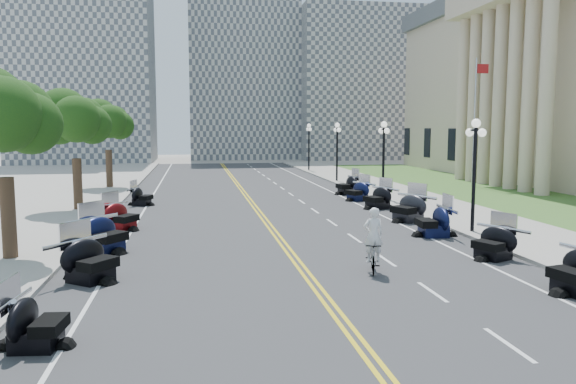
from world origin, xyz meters
TOP-DOWN VIEW (x-y plane):
  - ground at (0.00, 0.00)m, footprint 160.00×160.00m
  - road at (0.00, 10.00)m, footprint 16.00×90.00m
  - centerline_yellow_a at (-0.12, 10.00)m, footprint 0.12×90.00m
  - centerline_yellow_b at (0.12, 10.00)m, footprint 0.12×90.00m
  - edge_line_north at (6.40, 10.00)m, footprint 0.12×90.00m
  - edge_line_south at (-6.40, 10.00)m, footprint 0.12×90.00m
  - lane_dash_4 at (3.20, -8.00)m, footprint 0.12×2.00m
  - lane_dash_5 at (3.20, -4.00)m, footprint 0.12×2.00m
  - lane_dash_6 at (3.20, 0.00)m, footprint 0.12×2.00m
  - lane_dash_7 at (3.20, 4.00)m, footprint 0.12×2.00m
  - lane_dash_8 at (3.20, 8.00)m, footprint 0.12×2.00m
  - lane_dash_9 at (3.20, 12.00)m, footprint 0.12×2.00m
  - lane_dash_10 at (3.20, 16.00)m, footprint 0.12×2.00m
  - lane_dash_11 at (3.20, 20.00)m, footprint 0.12×2.00m
  - lane_dash_12 at (3.20, 24.00)m, footprint 0.12×2.00m
  - lane_dash_13 at (3.20, 28.00)m, footprint 0.12×2.00m
  - lane_dash_14 at (3.20, 32.00)m, footprint 0.12×2.00m
  - lane_dash_15 at (3.20, 36.00)m, footprint 0.12×2.00m
  - lane_dash_16 at (3.20, 40.00)m, footprint 0.12×2.00m
  - lane_dash_17 at (3.20, 44.00)m, footprint 0.12×2.00m
  - lane_dash_18 at (3.20, 48.00)m, footprint 0.12×2.00m
  - lane_dash_19 at (3.20, 52.00)m, footprint 0.12×2.00m
  - sidewalk_north at (10.50, 10.00)m, footprint 5.00×90.00m
  - sidewalk_south at (-10.50, 10.00)m, footprint 5.00×90.00m
  - lawn at (17.50, 18.00)m, footprint 9.00×60.00m
  - distant_block_a at (-18.00, 62.00)m, footprint 18.00×14.00m
  - distant_block_b at (4.00, 68.00)m, footprint 16.00×12.00m
  - distant_block_c at (22.00, 65.00)m, footprint 20.00×14.00m
  - street_lamp_2 at (8.60, 4.00)m, footprint 0.50×1.20m
  - street_lamp_3 at (8.60, 16.00)m, footprint 0.50×1.20m
  - street_lamp_4 at (8.60, 28.00)m, footprint 0.50×1.20m
  - street_lamp_5 at (8.60, 40.00)m, footprint 0.50×1.20m
  - flagpole at (18.00, 22.00)m, footprint 1.10×0.20m
  - tree_2 at (-10.00, 2.00)m, footprint 4.80×4.80m
  - tree_3 at (-10.00, 14.00)m, footprint 4.80×4.80m
  - tree_4 at (-10.00, 26.00)m, footprint 4.80×4.80m
  - motorcycle_n_5 at (7.05, -0.51)m, footprint 2.54×2.54m
  - motorcycle_n_6 at (6.71, 3.83)m, footprint 2.29×2.29m
  - motorcycle_n_7 at (7.07, 7.70)m, footprint 2.96×2.96m
  - motorcycle_n_8 at (6.99, 12.24)m, footprint 2.66×2.66m
  - motorcycle_n_9 at (6.85, 15.90)m, footprint 2.56×2.56m
  - motorcycle_n_10 at (7.12, 19.25)m, footprint 2.43×2.43m
  - motorcycle_s_4 at (-6.93, -6.48)m, footprint 2.00×2.00m
  - motorcycle_s_5 at (-6.72, -1.19)m, footprint 2.99×2.99m
  - motorcycle_s_6 at (-6.93, 2.95)m, footprint 3.10×3.10m
  - motorcycle_s_7 at (-6.90, 7.61)m, footprint 2.82×2.82m
  - motorcycle_s_9 at (-6.71, 15.90)m, footprint 2.25×2.25m
  - bicycle at (2.19, -1.59)m, footprint 0.94×1.79m
  - cyclist_rider at (2.19, -1.59)m, footprint 0.66×0.43m

SIDE VIEW (x-z plane):
  - ground at x=0.00m, z-range 0.00..0.00m
  - road at x=0.00m, z-range 0.00..0.01m
  - centerline_yellow_a at x=-0.12m, z-range 0.01..0.01m
  - centerline_yellow_b at x=0.12m, z-range 0.01..0.01m
  - edge_line_north at x=6.40m, z-range 0.01..0.01m
  - edge_line_south at x=-6.40m, z-range 0.01..0.01m
  - lane_dash_4 at x=3.20m, z-range 0.01..0.01m
  - lane_dash_5 at x=3.20m, z-range 0.01..0.01m
  - lane_dash_6 at x=3.20m, z-range 0.01..0.01m
  - lane_dash_7 at x=3.20m, z-range 0.01..0.01m
  - lane_dash_8 at x=3.20m, z-range 0.01..0.01m
  - lane_dash_9 at x=3.20m, z-range 0.01..0.01m
  - lane_dash_10 at x=3.20m, z-range 0.01..0.01m
  - lane_dash_11 at x=3.20m, z-range 0.01..0.01m
  - lane_dash_12 at x=3.20m, z-range 0.01..0.01m
  - lane_dash_13 at x=3.20m, z-range 0.01..0.01m
  - lane_dash_14 at x=3.20m, z-range 0.01..0.01m
  - lane_dash_15 at x=3.20m, z-range 0.01..0.01m
  - lane_dash_16 at x=3.20m, z-range 0.01..0.01m
  - lane_dash_17 at x=3.20m, z-range 0.01..0.01m
  - lane_dash_18 at x=3.20m, z-range 0.01..0.01m
  - lane_dash_19 at x=3.20m, z-range 0.01..0.01m
  - lawn at x=17.50m, z-range 0.00..0.10m
  - sidewalk_north at x=10.50m, z-range 0.00..0.15m
  - sidewalk_south at x=-10.50m, z-range 0.00..0.15m
  - bicycle at x=2.19m, z-range 0.00..1.04m
  - motorcycle_s_9 at x=-6.71m, z-range 0.00..1.25m
  - motorcycle_s_4 at x=-6.93m, z-range 0.00..1.26m
  - motorcycle_n_5 at x=7.05m, z-range 0.00..1.35m
  - motorcycle_n_9 at x=6.85m, z-range 0.00..1.38m
  - motorcycle_s_7 at x=-6.90m, z-range 0.00..1.43m
  - motorcycle_n_8 at x=6.99m, z-range 0.00..1.45m
  - motorcycle_s_5 at x=-6.72m, z-range 0.00..1.49m
  - motorcycle_n_6 at x=6.71m, z-range 0.00..1.49m
  - motorcycle_n_10 at x=7.12m, z-range 0.00..1.49m
  - motorcycle_s_6 at x=-6.93m, z-range 0.00..1.54m
  - motorcycle_n_7 at x=7.07m, z-range 0.00..1.55m
  - cyclist_rider at x=2.19m, z-range 1.04..2.84m
  - street_lamp_2 at x=8.60m, z-range 0.15..5.05m
  - street_lamp_3 at x=8.60m, z-range 0.15..5.05m
  - street_lamp_4 at x=8.60m, z-range 0.15..5.05m
  - street_lamp_5 at x=8.60m, z-range 0.15..5.05m
  - tree_2 at x=-10.00m, z-range 0.15..9.35m
  - tree_3 at x=-10.00m, z-range 0.15..9.35m
  - tree_4 at x=-10.00m, z-range 0.15..9.35m
  - flagpole at x=18.00m, z-range 0.00..10.00m
  - distant_block_c at x=22.00m, z-range 0.00..22.00m
  - distant_block_a at x=-18.00m, z-range 0.00..26.00m
  - distant_block_b at x=4.00m, z-range 0.00..30.00m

